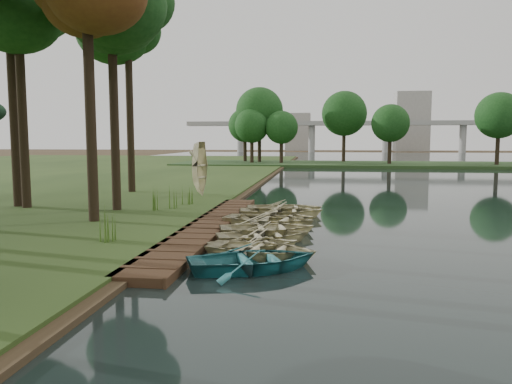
# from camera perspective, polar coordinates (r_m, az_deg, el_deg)

# --- Properties ---
(ground) EXTENTS (300.00, 300.00, 0.00)m
(ground) POSITION_cam_1_polar(r_m,az_deg,el_deg) (20.03, -0.98, -4.57)
(ground) COLOR #3D2F1D
(boardwalk) EXTENTS (1.60, 16.00, 0.30)m
(boardwalk) POSITION_cam_1_polar(r_m,az_deg,el_deg) (20.30, -5.47, -4.03)
(boardwalk) COLOR #3A2516
(boardwalk) RESTS_ON ground
(peninsula) EXTENTS (50.00, 14.00, 0.45)m
(peninsula) POSITION_cam_1_polar(r_m,az_deg,el_deg) (69.74, 11.73, 3.09)
(peninsula) COLOR #27431E
(peninsula) RESTS_ON ground
(far_trees) EXTENTS (45.60, 5.60, 8.80)m
(far_trees) POSITION_cam_1_polar(r_m,az_deg,el_deg) (69.54, 9.07, 8.25)
(far_trees) COLOR black
(far_trees) RESTS_ON peninsula
(bridge) EXTENTS (95.90, 4.00, 8.60)m
(bridge) POSITION_cam_1_polar(r_m,az_deg,el_deg) (139.82, 11.49, 7.34)
(bridge) COLOR #A5A5A0
(bridge) RESTS_ON ground
(building_a) EXTENTS (10.00, 8.00, 18.00)m
(building_a) POSITION_cam_1_polar(r_m,az_deg,el_deg) (161.83, 17.34, 7.68)
(building_a) COLOR #A5A5A0
(building_a) RESTS_ON ground
(building_b) EXTENTS (8.00, 8.00, 12.00)m
(building_b) POSITION_cam_1_polar(r_m,az_deg,el_deg) (164.67, 4.83, 6.85)
(building_b) COLOR #A5A5A0
(building_b) RESTS_ON ground
(rowboat_0) EXTENTS (4.38, 3.82, 0.76)m
(rowboat_0) POSITION_cam_1_polar(r_m,az_deg,el_deg) (14.01, -0.30, -7.43)
(rowboat_0) COLOR teal
(rowboat_0) RESTS_ON water
(rowboat_1) EXTENTS (3.89, 3.13, 0.71)m
(rowboat_1) POSITION_cam_1_polar(r_m,az_deg,el_deg) (15.34, 0.62, -6.32)
(rowboat_1) COLOR beige
(rowboat_1) RESTS_ON water
(rowboat_2) EXTENTS (3.58, 3.09, 0.62)m
(rowboat_2) POSITION_cam_1_polar(r_m,az_deg,el_deg) (16.28, -0.20, -5.76)
(rowboat_2) COLOR beige
(rowboat_2) RESTS_ON water
(rowboat_3) EXTENTS (3.90, 3.33, 0.68)m
(rowboat_3) POSITION_cam_1_polar(r_m,az_deg,el_deg) (17.59, 0.86, -4.77)
(rowboat_3) COLOR beige
(rowboat_3) RESTS_ON water
(rowboat_4) EXTENTS (4.13, 3.39, 0.75)m
(rowboat_4) POSITION_cam_1_polar(r_m,az_deg,el_deg) (18.78, 1.33, -3.98)
(rowboat_4) COLOR beige
(rowboat_4) RESTS_ON water
(rowboat_5) EXTENTS (4.28, 3.44, 0.79)m
(rowboat_5) POSITION_cam_1_polar(r_m,az_deg,el_deg) (20.67, 1.48, -2.99)
(rowboat_5) COLOR beige
(rowboat_5) RESTS_ON water
(rowboat_6) EXTENTS (3.63, 2.86, 0.68)m
(rowboat_6) POSITION_cam_1_polar(r_m,az_deg,el_deg) (21.86, 2.38, -2.64)
(rowboat_6) COLOR beige
(rowboat_6) RESTS_ON water
(rowboat_7) EXTENTS (4.16, 3.22, 0.80)m
(rowboat_7) POSITION_cam_1_polar(r_m,az_deg,el_deg) (23.06, 2.87, -2.04)
(rowboat_7) COLOR beige
(rowboat_7) RESTS_ON water
(rowboat_8) EXTENTS (4.00, 3.11, 0.76)m
(rowboat_8) POSITION_cam_1_polar(r_m,az_deg,el_deg) (24.31, 3.28, -1.67)
(rowboat_8) COLOR beige
(rowboat_8) RESTS_ON water
(stored_rowboat) EXTENTS (3.57, 2.80, 0.67)m
(stored_rowboat) POSITION_cam_1_polar(r_m,az_deg,el_deg) (29.99, -6.28, 0.17)
(stored_rowboat) COLOR beige
(stored_rowboat) RESTS_ON bank
(tree_3) EXTENTS (4.95, 4.95, 12.20)m
(tree_3) POSITION_cam_1_polar(r_m,az_deg,el_deg) (28.01, -25.66, 19.13)
(tree_3) COLOR black
(tree_3) RESTS_ON bank
(tree_4) EXTENTS (4.37, 4.37, 11.02)m
(tree_4) POSITION_cam_1_polar(r_m,az_deg,el_deg) (25.44, -16.21, 18.70)
(tree_4) COLOR black
(tree_4) RESTS_ON bank
(tree_6) EXTENTS (4.56, 4.56, 12.69)m
(tree_6) POSITION_cam_1_polar(r_m,az_deg,el_deg) (33.99, -14.47, 18.13)
(tree_6) COLOR black
(tree_6) RESTS_ON bank
(reeds_0) EXTENTS (0.60, 0.60, 1.13)m
(reeds_0) POSITION_cam_1_polar(r_m,az_deg,el_deg) (17.38, -16.84, -3.59)
(reeds_0) COLOR #3F661E
(reeds_0) RESTS_ON bank
(reeds_1) EXTENTS (0.60, 0.60, 1.06)m
(reeds_1) POSITION_cam_1_polar(r_m,az_deg,el_deg) (24.31, -11.67, -0.83)
(reeds_1) COLOR #3F661E
(reeds_1) RESTS_ON bank
(reeds_2) EXTENTS (0.60, 0.60, 0.91)m
(reeds_2) POSITION_cam_1_polar(r_m,az_deg,el_deg) (26.42, -7.82, -0.39)
(reeds_2) COLOR #3F661E
(reeds_2) RESTS_ON bank
(reeds_3) EXTENTS (0.60, 0.60, 1.00)m
(reeds_3) POSITION_cam_1_polar(r_m,az_deg,el_deg) (24.90, -9.46, -0.69)
(reeds_3) COLOR #3F661E
(reeds_3) RESTS_ON bank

